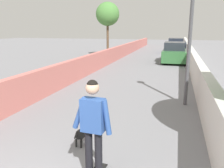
# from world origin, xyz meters

# --- Properties ---
(ground_plane) EXTENTS (80.00, 80.00, 0.00)m
(ground_plane) POSITION_xyz_m (14.00, 0.00, 0.00)
(ground_plane) COLOR gray
(wall_left) EXTENTS (48.00, 0.30, 1.09)m
(wall_left) POSITION_xyz_m (12.00, 2.90, 0.54)
(wall_left) COLOR #CC726B
(wall_left) RESTS_ON ground
(fence_right) EXTENTS (48.00, 0.30, 1.22)m
(fence_right) POSITION_xyz_m (12.00, -2.90, 0.61)
(fence_right) COLOR silver
(fence_right) RESTS_ON ground
(tree_left_mid) EXTENTS (2.09, 2.09, 4.84)m
(tree_left_mid) POSITION_xyz_m (19.00, 4.24, 3.77)
(tree_left_mid) COLOR brown
(tree_left_mid) RESTS_ON ground
(lamp_post) EXTENTS (0.36, 0.36, 4.15)m
(lamp_post) POSITION_xyz_m (6.19, -2.35, 2.85)
(lamp_post) COLOR #4C4C51
(lamp_post) RESTS_ON ground
(person_skateboarder) EXTENTS (0.25, 0.71, 1.70)m
(person_skateboarder) POSITION_xyz_m (1.41, -0.73, 1.08)
(person_skateboarder) COLOR black
(person_skateboarder) RESTS_ON skateboard
(dog) EXTENTS (1.44, 0.84, 1.06)m
(dog) POSITION_xyz_m (2.55, -0.02, 0.27)
(dog) COLOR black
(dog) RESTS_ON ground
(car_near) EXTENTS (4.10, 1.80, 1.54)m
(car_near) POSITION_xyz_m (16.85, -1.75, 0.71)
(car_near) COLOR #336B38
(car_near) RESTS_ON ground
(car_far) EXTENTS (4.16, 1.80, 1.54)m
(car_far) POSITION_xyz_m (24.46, -1.75, 0.72)
(car_far) COLOR navy
(car_far) RESTS_ON ground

